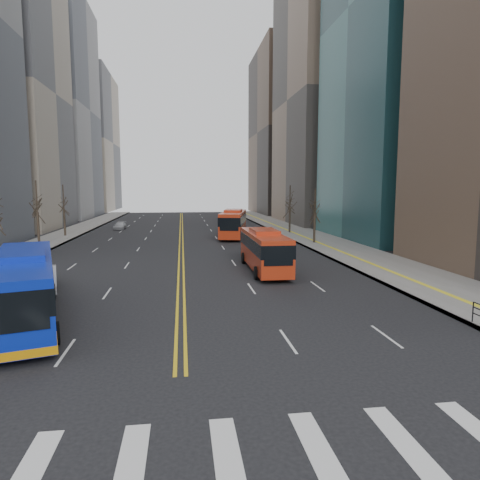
% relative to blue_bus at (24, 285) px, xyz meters
% --- Properties ---
extents(ground, '(220.00, 220.00, 0.00)m').
position_rel_blue_bus_xyz_m(ground, '(7.74, -12.44, -1.91)').
color(ground, black).
extents(sidewalk_right, '(7.00, 130.00, 0.15)m').
position_rel_blue_bus_xyz_m(sidewalk_right, '(25.24, 32.56, -1.84)').
color(sidewalk_right, gray).
rests_on(sidewalk_right, ground).
extents(sidewalk_left, '(5.00, 130.00, 0.15)m').
position_rel_blue_bus_xyz_m(sidewalk_left, '(-8.76, 32.56, -1.84)').
color(sidewalk_left, gray).
rests_on(sidewalk_left, ground).
extents(crosswalk, '(26.70, 4.00, 0.01)m').
position_rel_blue_bus_xyz_m(crosswalk, '(7.74, -12.44, -1.91)').
color(crosswalk, silver).
rests_on(crosswalk, ground).
extents(centerline, '(0.55, 100.00, 0.01)m').
position_rel_blue_bus_xyz_m(centerline, '(7.74, 42.56, -1.91)').
color(centerline, gold).
rests_on(centerline, ground).
extents(office_towers, '(83.00, 134.00, 58.00)m').
position_rel_blue_bus_xyz_m(office_towers, '(7.86, 56.07, 22.01)').
color(office_towers, gray).
rests_on(office_towers, ground).
extents(street_trees, '(35.20, 47.20, 7.60)m').
position_rel_blue_bus_xyz_m(street_trees, '(0.56, 22.12, 2.96)').
color(street_trees, '#33261F').
rests_on(street_trees, ground).
extents(blue_bus, '(6.18, 12.81, 3.65)m').
position_rel_blue_bus_xyz_m(blue_bus, '(0.00, 0.00, 0.00)').
color(blue_bus, '#0B23A9').
rests_on(blue_bus, ground).
extents(red_bus_near, '(2.75, 10.66, 3.39)m').
position_rel_blue_bus_xyz_m(red_bus_near, '(14.47, 11.65, -0.02)').
color(red_bus_near, '#AC2C12').
rests_on(red_bus_near, ground).
extents(red_bus_far, '(5.22, 12.41, 3.81)m').
position_rel_blue_bus_xyz_m(red_bus_far, '(14.81, 35.49, 0.20)').
color(red_bus_far, '#AC2C12').
rests_on(red_bus_far, ground).
extents(car_white, '(2.91, 5.08, 1.58)m').
position_rel_blue_bus_xyz_m(car_white, '(-1.21, 6.67, -1.12)').
color(car_white, white).
rests_on(car_white, ground).
extents(car_dark_mid, '(2.24, 4.09, 1.32)m').
position_rel_blue_bus_xyz_m(car_dark_mid, '(16.48, 33.36, -1.25)').
color(car_dark_mid, black).
rests_on(car_dark_mid, ground).
extents(car_silver, '(1.83, 4.14, 1.18)m').
position_rel_blue_bus_xyz_m(car_silver, '(-2.17, 49.28, -1.32)').
color(car_silver, '#A8A9AE').
rests_on(car_silver, ground).
extents(car_dark_far, '(2.42, 4.53, 1.21)m').
position_rel_blue_bus_xyz_m(car_dark_far, '(19.50, 73.05, -1.31)').
color(car_dark_far, black).
rests_on(car_dark_far, ground).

